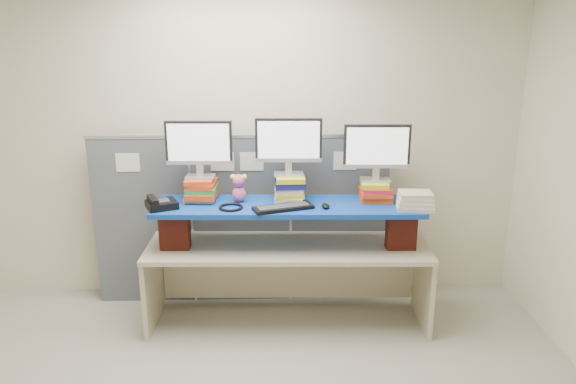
{
  "coord_description": "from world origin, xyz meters",
  "views": [
    {
      "loc": [
        0.26,
        -2.91,
        2.42
      ],
      "look_at": [
        0.4,
        1.33,
        1.15
      ],
      "focal_mm": 35.0,
      "sensor_mm": 36.0,
      "label": 1
    }
  ],
  "objects_px": {
    "monitor_center": "(289,143)",
    "desk": "(288,262)",
    "monitor_right": "(377,149)",
    "keyboard": "(283,208)",
    "desk_phone": "(161,204)",
    "monitor_left": "(199,146)",
    "blue_board": "(288,206)"
  },
  "relations": [
    {
      "from": "desk",
      "to": "monitor_center",
      "type": "distance_m",
      "value": 0.97
    },
    {
      "from": "blue_board",
      "to": "monitor_center",
      "type": "distance_m",
      "value": 0.5
    },
    {
      "from": "monitor_center",
      "to": "desk_phone",
      "type": "height_order",
      "value": "monitor_center"
    },
    {
      "from": "desk",
      "to": "monitor_right",
      "type": "bearing_deg",
      "value": 9.53
    },
    {
      "from": "monitor_right",
      "to": "monitor_left",
      "type": "bearing_deg",
      "value": 180.0
    },
    {
      "from": "monitor_center",
      "to": "desk_phone",
      "type": "xyz_separation_m",
      "value": [
        -1.0,
        -0.19,
        -0.43
      ]
    },
    {
      "from": "monitor_right",
      "to": "keyboard",
      "type": "bearing_deg",
      "value": -161.32
    },
    {
      "from": "monitor_left",
      "to": "monitor_right",
      "type": "distance_m",
      "value": 1.41
    },
    {
      "from": "monitor_right",
      "to": "keyboard",
      "type": "xyz_separation_m",
      "value": [
        -0.75,
        -0.23,
        -0.4
      ]
    },
    {
      "from": "blue_board",
      "to": "monitor_center",
      "type": "xyz_separation_m",
      "value": [
        0.01,
        0.12,
        0.49
      ]
    },
    {
      "from": "desk",
      "to": "blue_board",
      "type": "distance_m",
      "value": 0.48
    },
    {
      "from": "monitor_right",
      "to": "desk_phone",
      "type": "height_order",
      "value": "monitor_right"
    },
    {
      "from": "desk",
      "to": "monitor_center",
      "type": "height_order",
      "value": "monitor_center"
    },
    {
      "from": "monitor_right",
      "to": "desk_phone",
      "type": "bearing_deg",
      "value": -172.65
    },
    {
      "from": "desk",
      "to": "keyboard",
      "type": "xyz_separation_m",
      "value": [
        -0.04,
        -0.13,
        0.51
      ]
    },
    {
      "from": "monitor_center",
      "to": "keyboard",
      "type": "height_order",
      "value": "monitor_center"
    },
    {
      "from": "monitor_left",
      "to": "desk_phone",
      "type": "bearing_deg",
      "value": -142.34
    },
    {
      "from": "blue_board",
      "to": "monitor_center",
      "type": "height_order",
      "value": "monitor_center"
    },
    {
      "from": "monitor_center",
      "to": "desk",
      "type": "bearing_deg",
      "value": -92.39
    },
    {
      "from": "desk_phone",
      "to": "desk",
      "type": "bearing_deg",
      "value": -20.42
    },
    {
      "from": "monitor_center",
      "to": "keyboard",
      "type": "distance_m",
      "value": 0.52
    },
    {
      "from": "desk",
      "to": "monitor_left",
      "type": "relative_size",
      "value": 4.36
    },
    {
      "from": "desk_phone",
      "to": "monitor_right",
      "type": "bearing_deg",
      "value": -18.85
    },
    {
      "from": "desk",
      "to": "monitor_left",
      "type": "height_order",
      "value": "monitor_left"
    },
    {
      "from": "monitor_center",
      "to": "desk_phone",
      "type": "distance_m",
      "value": 1.11
    },
    {
      "from": "monitor_center",
      "to": "monitor_right",
      "type": "xyz_separation_m",
      "value": [
        0.7,
        -0.02,
        -0.05
      ]
    },
    {
      "from": "monitor_center",
      "to": "keyboard",
      "type": "bearing_deg",
      "value": -99.49
    },
    {
      "from": "blue_board",
      "to": "monitor_left",
      "type": "bearing_deg",
      "value": 170.47
    },
    {
      "from": "monitor_left",
      "to": "monitor_center",
      "type": "xyz_separation_m",
      "value": [
        0.71,
        -0.02,
        0.02
      ]
    },
    {
      "from": "monitor_center",
      "to": "monitor_right",
      "type": "bearing_deg",
      "value": 0.0
    },
    {
      "from": "keyboard",
      "to": "monitor_left",
      "type": "bearing_deg",
      "value": 139.14
    },
    {
      "from": "desk",
      "to": "keyboard",
      "type": "height_order",
      "value": "keyboard"
    }
  ]
}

